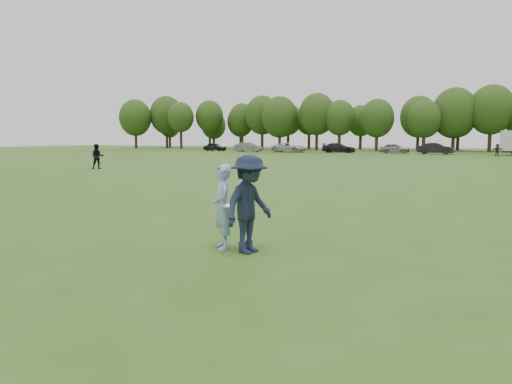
# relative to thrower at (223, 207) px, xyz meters

# --- Properties ---
(ground) EXTENTS (200.00, 200.00, 0.00)m
(ground) POSITION_rel_thrower_xyz_m (-0.09, -0.31, -0.88)
(ground) COLOR #2A5417
(ground) RESTS_ON ground
(thrower) EXTENTS (0.73, 0.77, 1.76)m
(thrower) POSITION_rel_thrower_xyz_m (0.00, 0.00, 0.00)
(thrower) COLOR #8DAEDA
(thrower) RESTS_ON ground
(defender) EXTENTS (1.01, 1.41, 1.97)m
(defender) POSITION_rel_thrower_xyz_m (0.64, -0.07, 0.10)
(defender) COLOR #182135
(defender) RESTS_ON ground
(player_far_a) EXTENTS (1.12, 1.12, 1.83)m
(player_far_a) POSITION_rel_thrower_xyz_m (-19.98, 17.46, 0.04)
(player_far_a) COLOR black
(player_far_a) RESTS_ON ground
(player_far_d) EXTENTS (1.46, 1.21, 1.57)m
(player_far_d) POSITION_rel_thrower_xyz_m (8.21, 55.29, -0.10)
(player_far_d) COLOR #292929
(player_far_d) RESTS_ON ground
(car_a) EXTENTS (4.15, 1.85, 1.39)m
(car_a) POSITION_rel_thrower_xyz_m (-34.69, 60.72, -0.19)
(car_a) COLOR black
(car_a) RESTS_ON ground
(car_b) EXTENTS (4.67, 1.80, 1.52)m
(car_b) POSITION_rel_thrower_xyz_m (-27.28, 58.50, -0.12)
(car_b) COLOR slate
(car_b) RESTS_ON ground
(car_c) EXTENTS (5.56, 2.87, 1.50)m
(car_c) POSITION_rel_thrower_xyz_m (-20.51, 59.10, -0.13)
(car_c) COLOR #B3B4B8
(car_c) RESTS_ON ground
(car_d) EXTENTS (5.16, 2.33, 1.47)m
(car_d) POSITION_rel_thrower_xyz_m (-12.96, 60.51, -0.15)
(car_d) COLOR black
(car_d) RESTS_ON ground
(car_e) EXTENTS (4.31, 1.92, 1.44)m
(car_e) POSITION_rel_thrower_xyz_m (-4.79, 61.07, -0.16)
(car_e) COLOR gray
(car_e) RESTS_ON ground
(car_f) EXTENTS (4.86, 1.95, 1.57)m
(car_f) POSITION_rel_thrower_xyz_m (0.89, 59.64, -0.10)
(car_f) COLOR black
(car_f) RESTS_ON ground
(disc_in_play) EXTENTS (0.27, 0.27, 0.05)m
(disc_in_play) POSITION_rel_thrower_xyz_m (0.24, -0.17, 0.06)
(disc_in_play) COLOR white
(disc_in_play) RESTS_ON ground
(treeline) EXTENTS (130.35, 18.39, 11.74)m
(treeline) POSITION_rel_thrower_xyz_m (2.72, 76.59, 5.38)
(treeline) COLOR #332114
(treeline) RESTS_ON ground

